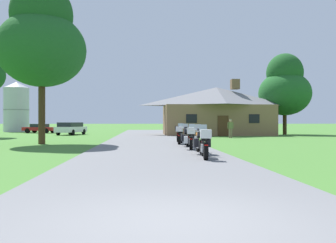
# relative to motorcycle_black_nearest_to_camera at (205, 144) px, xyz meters

# --- Properties ---
(ground_plane) EXTENTS (500.00, 500.00, 0.00)m
(ground_plane) POSITION_rel_motorcycle_black_nearest_to_camera_xyz_m (-1.90, 11.30, -0.62)
(ground_plane) COLOR #42752D
(asphalt_driveway) EXTENTS (6.40, 80.00, 0.06)m
(asphalt_driveway) POSITION_rel_motorcycle_black_nearest_to_camera_xyz_m (-1.90, 9.30, -0.59)
(asphalt_driveway) COLOR slate
(asphalt_driveway) RESTS_ON ground
(motorcycle_black_nearest_to_camera) EXTENTS (0.69, 2.08, 1.30)m
(motorcycle_black_nearest_to_camera) POSITION_rel_motorcycle_black_nearest_to_camera_xyz_m (0.00, 0.00, 0.00)
(motorcycle_black_nearest_to_camera) COLOR black
(motorcycle_black_nearest_to_camera) RESTS_ON asphalt_driveway
(motorcycle_orange_second_in_row) EXTENTS (0.73, 2.08, 1.30)m
(motorcycle_orange_second_in_row) POSITION_rel_motorcycle_black_nearest_to_camera_xyz_m (0.18, 2.09, -0.01)
(motorcycle_orange_second_in_row) COLOR black
(motorcycle_orange_second_in_row) RESTS_ON asphalt_driveway
(motorcycle_white_third_in_row) EXTENTS (0.92, 2.08, 1.30)m
(motorcycle_white_third_in_row) POSITION_rel_motorcycle_black_nearest_to_camera_xyz_m (0.10, 4.64, -0.01)
(motorcycle_white_third_in_row) COLOR black
(motorcycle_white_third_in_row) RESTS_ON asphalt_driveway
(motorcycle_red_fourth_in_row) EXTENTS (0.74, 2.08, 1.30)m
(motorcycle_red_fourth_in_row) POSITION_rel_motorcycle_black_nearest_to_camera_xyz_m (0.16, 6.95, -0.01)
(motorcycle_red_fourth_in_row) COLOR black
(motorcycle_red_fourth_in_row) RESTS_ON asphalt_driveway
(motorcycle_blue_fifth_in_row) EXTENTS (0.84, 2.07, 1.30)m
(motorcycle_blue_fifth_in_row) POSITION_rel_motorcycle_black_nearest_to_camera_xyz_m (-0.01, 9.15, 0.00)
(motorcycle_blue_fifth_in_row) COLOR black
(motorcycle_blue_fifth_in_row) RESTS_ON asphalt_driveway
(motorcycle_green_farthest_in_row) EXTENTS (0.84, 2.07, 1.30)m
(motorcycle_green_farthest_in_row) POSITION_rel_motorcycle_black_nearest_to_camera_xyz_m (0.17, 11.83, 0.00)
(motorcycle_green_farthest_in_row) COLOR black
(motorcycle_green_farthest_in_row) RESTS_ON asphalt_driveway
(stone_lodge) EXTENTS (12.21, 6.84, 6.19)m
(stone_lodge) POSITION_rel_motorcycle_black_nearest_to_camera_xyz_m (5.70, 25.49, 2.11)
(stone_lodge) COLOR brown
(stone_lodge) RESTS_ON ground
(bystander_olive_shirt_near_lodge) EXTENTS (0.55, 0.26, 1.69)m
(bystander_olive_shirt_near_lodge) POSITION_rel_motorcycle_black_nearest_to_camera_xyz_m (5.56, 18.56, 0.33)
(bystander_olive_shirt_near_lodge) COLOR #75664C
(bystander_olive_shirt_near_lodge) RESTS_ON ground
(tree_right_of_lodge) EXTENTS (5.94, 5.94, 9.34)m
(tree_right_of_lodge) POSITION_rel_motorcycle_black_nearest_to_camera_xyz_m (13.88, 26.59, 4.83)
(tree_right_of_lodge) COLOR #422D19
(tree_right_of_lodge) RESTS_ON ground
(tree_left_near) EXTENTS (5.75, 5.75, 10.66)m
(tree_left_near) POSITION_rel_motorcycle_black_nearest_to_camera_xyz_m (-9.03, 10.36, 6.27)
(tree_left_near) COLOR #422D19
(tree_left_near) RESTS_ON ground
(metal_silo_distant) EXTENTS (3.71, 3.71, 7.41)m
(metal_silo_distant) POSITION_rel_motorcycle_black_nearest_to_camera_xyz_m (-21.29, 41.11, 3.09)
(metal_silo_distant) COLOR #B2B7BC
(metal_silo_distant) RESTS_ON ground
(parked_white_suv_far_left) EXTENTS (2.95, 4.92, 1.40)m
(parked_white_suv_far_left) POSITION_rel_motorcycle_black_nearest_to_camera_xyz_m (-10.51, 27.30, 0.16)
(parked_white_suv_far_left) COLOR silver
(parked_white_suv_far_left) RESTS_ON ground
(parked_red_sedan_far_left) EXTENTS (4.51, 2.77, 1.20)m
(parked_red_sedan_far_left) POSITION_rel_motorcycle_black_nearest_to_camera_xyz_m (-15.82, 34.02, 0.02)
(parked_red_sedan_far_left) COLOR maroon
(parked_red_sedan_far_left) RESTS_ON ground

